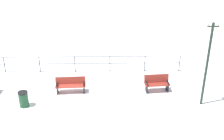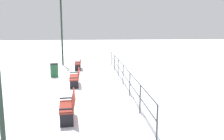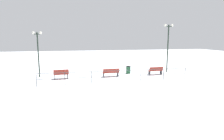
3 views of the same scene
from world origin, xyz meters
TOP-DOWN VIEW (x-y plane):
  - ground_plane at (0.00, 0.00)m, footprint 80.00×80.00m
  - bench_second at (-0.02, -0.00)m, footprint 0.62×1.68m
  - bench_third at (-0.06, 4.76)m, footprint 0.65×1.42m
  - lamppost_middle at (1.33, 6.87)m, footprint 0.25×0.90m
  - waterfront_railing at (-2.52, 0.00)m, footprint 0.05×13.21m
  - trash_bin at (1.37, -2.24)m, footprint 0.50×0.50m

SIDE VIEW (x-z plane):
  - ground_plane at x=0.00m, z-range 0.00..0.00m
  - trash_bin at x=1.37m, z-range 0.00..0.83m
  - bench_second at x=-0.02m, z-range 0.02..0.87m
  - bench_third at x=-0.06m, z-range 0.01..0.94m
  - waterfront_railing at x=-2.52m, z-range 0.19..1.25m
  - lamppost_middle at x=1.33m, z-range 0.77..5.19m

